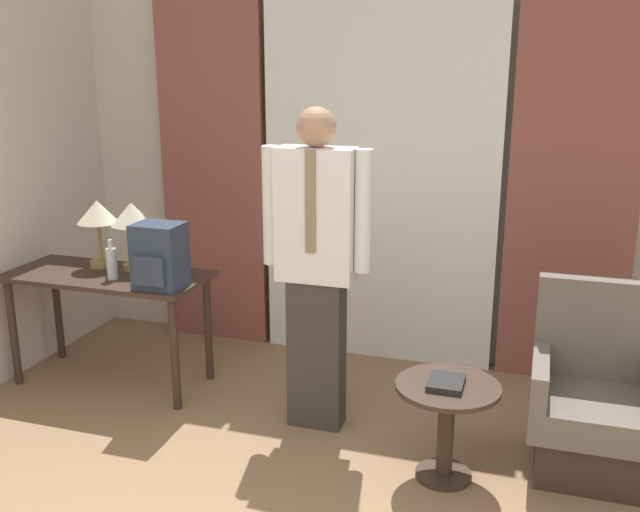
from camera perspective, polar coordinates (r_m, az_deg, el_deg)
wall_back at (r=4.87m, az=5.14°, el=7.49°), size 10.00×0.06×2.70m
curtain_sheer_center at (r=4.75m, az=4.77°, el=6.57°), size 1.57×0.06×2.58m
curtain_drape_left at (r=5.16m, az=-8.61°, el=7.15°), size 0.78×0.06×2.58m
curtain_drape_right at (r=4.64m, az=19.63°, el=5.51°), size 0.78×0.06×2.58m
desk at (r=4.67m, az=-16.59°, el=-2.59°), size 1.27×0.56×0.73m
table_lamp_left at (r=4.74m, az=-17.36°, el=3.05°), size 0.26×0.26×0.43m
table_lamp_right at (r=4.60m, az=-14.82°, el=2.89°), size 0.26×0.26×0.43m
bottle_near_edge at (r=4.49m, az=-16.32°, el=-0.53°), size 0.06×0.06×0.25m
backpack at (r=4.23m, az=-12.73°, el=-0.02°), size 0.28×0.26×0.38m
person at (r=3.84m, az=-0.29°, el=-0.21°), size 0.61×0.21×1.79m
armchair at (r=3.90m, az=21.07°, el=-11.19°), size 0.62×0.59×0.95m
side_table at (r=3.62m, az=10.09°, el=-12.38°), size 0.51×0.51×0.50m
book at (r=3.53m, az=10.05°, el=-9.95°), size 0.17×0.21×0.03m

